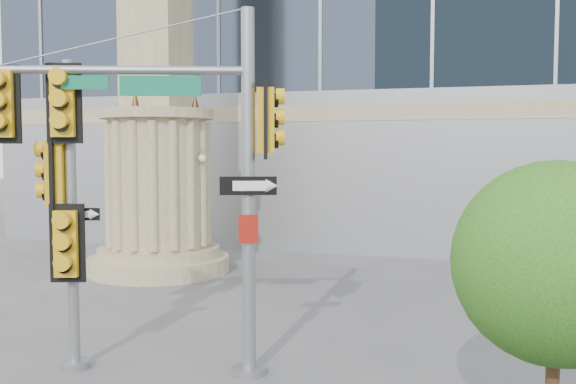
# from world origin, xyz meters

# --- Properties ---
(monument) EXTENTS (4.40, 4.40, 16.60)m
(monument) POSITION_xyz_m (-6.00, 9.00, 5.52)
(monument) COLOR gray
(monument) RESTS_ON ground
(main_signal_pole) EXTENTS (4.66, 1.94, 6.23)m
(main_signal_pole) POSITION_xyz_m (-1.17, 0.78, 3.86)
(main_signal_pole) COLOR slate
(main_signal_pole) RESTS_ON ground
(secondary_signal_pole) EXTENTS (1.01, 0.72, 5.41)m
(secondary_signal_pole) POSITION_xyz_m (-3.20, 0.42, 3.18)
(secondary_signal_pole) COLOR slate
(secondary_signal_pole) RESTS_ON ground
(street_tree) EXTENTS (2.42, 2.36, 3.76)m
(street_tree) POSITION_xyz_m (4.54, -1.18, 2.48)
(street_tree) COLOR gray
(street_tree) RESTS_ON ground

